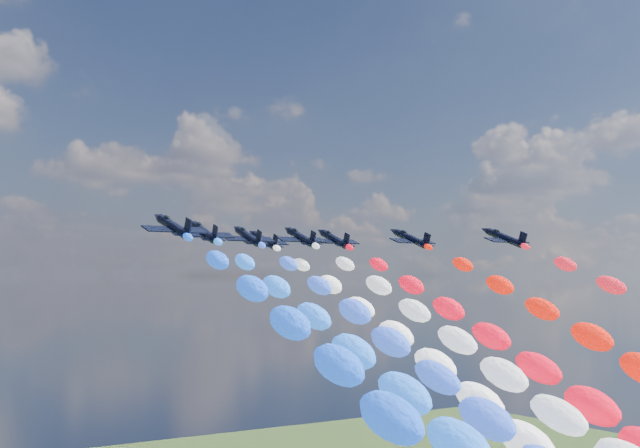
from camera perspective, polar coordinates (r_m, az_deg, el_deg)
jet_0 at (r=119.90m, az=-9.76°, el=-0.16°), size 9.76×12.84×6.40m
jet_1 at (r=134.62m, az=-7.74°, el=-0.54°), size 9.62×12.74×6.40m
jet_2 at (r=148.40m, az=-4.83°, el=-0.83°), size 9.63×12.75×6.40m
jet_3 at (r=151.02m, az=-1.30°, el=-0.89°), size 9.50×12.66×6.40m
jet_4 at (r=163.50m, az=-3.76°, el=-1.08°), size 9.03×12.32×6.40m
trail_4 at (r=114.74m, az=12.14°, el=-13.68°), size 6.26×121.93×57.57m
jet_5 at (r=158.48m, az=0.95°, el=-1.01°), size 9.52×12.67×6.40m
trail_5 at (r=113.81m, az=19.42°, el=-13.64°), size 6.26×121.93×57.57m
jet_6 at (r=158.12m, az=6.09°, el=-0.99°), size 9.52×12.67×6.40m
jet_7 at (r=157.47m, az=12.23°, el=-0.92°), size 9.18×12.43×6.40m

